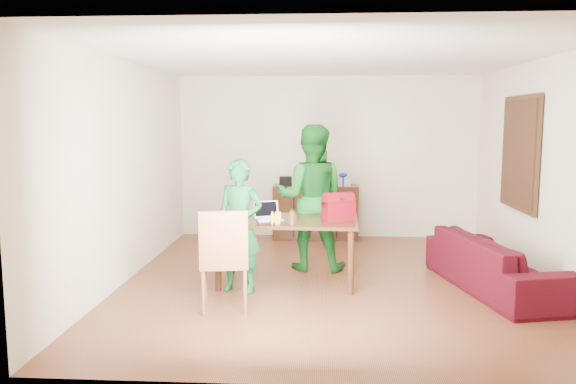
# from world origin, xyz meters

# --- Properties ---
(room) EXTENTS (5.20, 5.70, 2.90)m
(room) POSITION_xyz_m (0.01, 0.13, 1.31)
(room) COLOR #4D2313
(room) RESTS_ON ground
(table) EXTENTS (1.72, 1.01, 0.79)m
(table) POSITION_xyz_m (-0.51, -0.09, 0.69)
(table) COLOR black
(table) RESTS_ON ground
(chair) EXTENTS (0.55, 0.54, 1.08)m
(chair) POSITION_xyz_m (-1.10, -1.09, 0.31)
(chair) COLOR brown
(chair) RESTS_ON ground
(person_near) EXTENTS (0.64, 0.50, 1.54)m
(person_near) POSITION_xyz_m (-1.04, -0.44, 0.77)
(person_near) COLOR #16642B
(person_near) RESTS_ON ground
(person_far) EXTENTS (0.98, 0.79, 1.92)m
(person_far) POSITION_xyz_m (-0.24, 0.60, 0.96)
(person_far) COLOR #135718
(person_far) RESTS_ON ground
(laptop) EXTENTS (0.36, 0.30, 0.21)m
(laptop) POSITION_xyz_m (-0.72, -0.15, 0.83)
(laptop) COLOR white
(laptop) RESTS_ON table
(bananas) EXTENTS (0.17, 0.13, 0.06)m
(bananas) POSITION_xyz_m (-0.62, -0.47, 0.82)
(bananas) COLOR gold
(bananas) RESTS_ON table
(bottle) EXTENTS (0.07, 0.07, 0.18)m
(bottle) POSITION_xyz_m (-0.43, -0.44, 0.88)
(bottle) COLOR #5D2C15
(bottle) RESTS_ON table
(red_bag) EXTENTS (0.41, 0.34, 0.26)m
(red_bag) POSITION_xyz_m (0.10, -0.15, 0.92)
(red_bag) COLOR maroon
(red_bag) RESTS_ON table
(sofa) EXTENTS (1.29, 2.29, 0.63)m
(sofa) POSITION_xyz_m (1.95, -0.21, 0.31)
(sofa) COLOR #3F0810
(sofa) RESTS_ON ground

